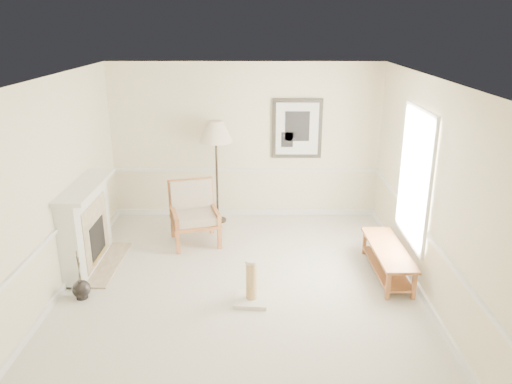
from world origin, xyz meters
TOP-DOWN VIEW (x-y plane):
  - ground at (0.00, 0.00)m, footprint 5.50×5.50m
  - room at (0.14, 0.08)m, footprint 5.04×5.54m
  - fireplace at (-2.34, 0.60)m, footprint 0.64×1.64m
  - floor_vase at (-2.15, -0.39)m, footprint 0.25×0.25m
  - armchair at (-0.85, 1.54)m, footprint 0.97×1.01m
  - floor_lamp at (-0.52, 2.40)m, footprint 0.68×0.68m
  - bench at (2.15, 0.32)m, footprint 0.50×1.55m
  - scratching_post at (0.15, -0.46)m, footprint 0.47×0.47m

SIDE VIEW (x-z plane):
  - ground at x=0.00m, z-range 0.00..0.00m
  - floor_vase at x=-2.15m, z-range -0.23..0.49m
  - scratching_post at x=0.15m, z-range -0.11..0.50m
  - bench at x=2.15m, z-range 0.07..0.51m
  - armchair at x=-0.85m, z-range 0.04..1.07m
  - fireplace at x=-2.34m, z-range -0.01..1.30m
  - floor_lamp at x=-0.52m, z-range 0.71..2.61m
  - room at x=0.14m, z-range 0.41..3.33m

